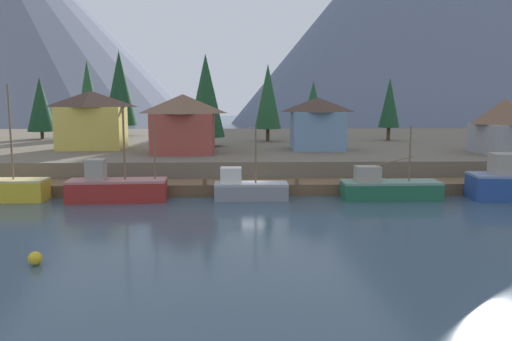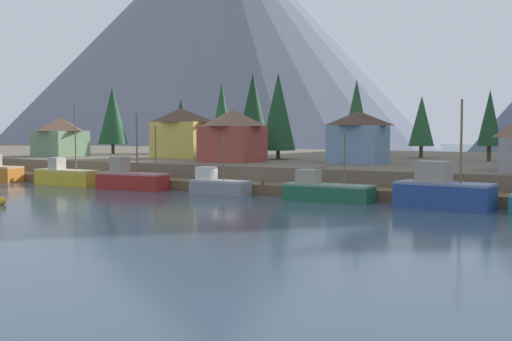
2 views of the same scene
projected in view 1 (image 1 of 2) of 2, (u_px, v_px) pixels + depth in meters
The scene contains 18 objects.
ground_plane at pixel (247, 171), 64.74m from camera, with size 400.00×400.00×1.00m, color #384C5B.
dock at pixel (250, 187), 46.77m from camera, with size 80.00×4.00×1.60m.
shoreline_bank at pixel (246, 148), 76.39m from camera, with size 400.00×56.00×2.50m, color #665B4C.
fishing_boat_red at pixel (115, 188), 42.76m from camera, with size 8.10×2.98×8.19m.
fishing_boat_grey at pixel (248, 189), 43.47m from camera, with size 6.12×2.34×6.09m.
fishing_boat_green at pixel (388, 188), 43.65m from camera, with size 8.19×2.67×6.17m.
house_yellow at pixel (91, 120), 60.47m from camera, with size 7.76×4.97×6.84m.
house_grey at pixel (504, 126), 55.53m from camera, with size 5.31×7.14×5.96m.
house_red at pixel (183, 123), 56.22m from camera, with size 6.85×6.41×6.39m.
house_blue at pixel (317, 123), 59.88m from camera, with size 6.18×5.56×6.07m.
conifer_near_left at pixel (120, 88), 82.47m from camera, with size 5.27×5.27×13.46m.
conifer_near_right at pixel (313, 104), 78.23m from camera, with size 3.50×3.50×8.59m.
conifer_mid_left at pixel (206, 96), 64.11m from camera, with size 4.63×4.63×11.42m.
conifer_mid_right at pixel (41, 104), 76.27m from camera, with size 4.06×4.06×9.09m.
conifer_back_left at pixel (268, 97), 71.73m from camera, with size 3.67×3.67×10.72m.
conifer_back_right at pixel (88, 95), 79.32m from camera, with size 3.91×3.91×11.79m.
conifer_centre at pixel (389, 103), 73.08m from camera, with size 2.95×2.95×8.85m.
channel_buoy at pixel (35, 258), 26.28m from camera, with size 0.70×0.70×0.70m, color gold.
Camera 1 is at (-0.94, -44.14, 8.37)m, focal length 36.35 mm.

